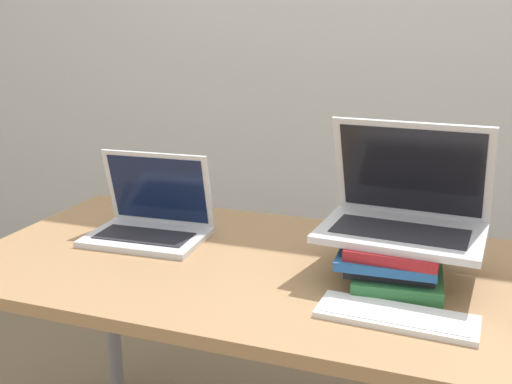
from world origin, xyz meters
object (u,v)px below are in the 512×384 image
book_stack (395,259)px  wireless_keyboard (396,316)px  laptop_left (150,221)px  laptop_on_books (404,211)px

book_stack → wireless_keyboard: 0.20m
book_stack → wireless_keyboard: bearing=-81.2°
laptop_left → laptop_on_books: 0.69m
laptop_left → book_stack: laptop_left is taller
laptop_left → wireless_keyboard: size_ratio=1.01×
laptop_on_books → book_stack: bearing=-104.2°
laptop_on_books → wireless_keyboard: size_ratio=1.18×
book_stack → wireless_keyboard: book_stack is taller
book_stack → wireless_keyboard: (0.03, -0.20, -0.04)m
laptop_on_books → wireless_keyboard: laptop_on_books is taller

